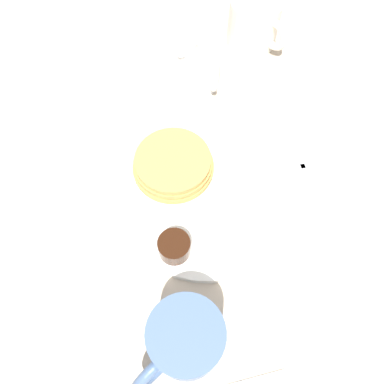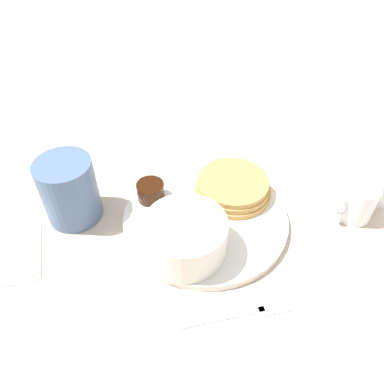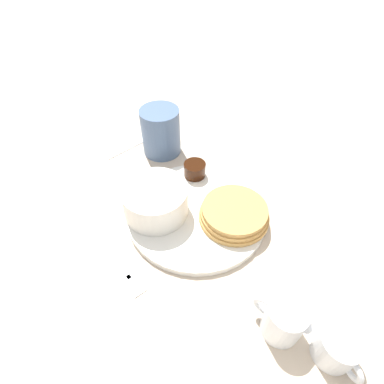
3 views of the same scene
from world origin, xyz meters
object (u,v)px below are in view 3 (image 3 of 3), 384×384
object	(u,v)px
bowl	(156,200)
fork	(123,268)
creamer_pitcher_near	(283,320)
creamer_pitcher_far	(337,348)
plate	(197,212)
coffee_mug	(161,131)

from	to	relation	value
bowl	fork	distance (m)	0.12
creamer_pitcher_near	creamer_pitcher_far	world-z (taller)	creamer_pitcher_near
fork	bowl	bearing A→B (deg)	-145.00
plate	coffee_mug	size ratio (longest dim) A/B	2.41
plate	bowl	bearing A→B (deg)	-30.15
plate	creamer_pitcher_far	bearing A→B (deg)	94.00
coffee_mug	fork	xyz separation A→B (m)	(0.19, 0.23, -0.05)
bowl	creamer_pitcher_near	world-z (taller)	bowl
plate	bowl	size ratio (longest dim) A/B	2.22
fork	creamer_pitcher_near	bearing A→B (deg)	126.10
creamer_pitcher_far	fork	world-z (taller)	creamer_pitcher_far
creamer_pitcher_near	creamer_pitcher_far	bearing A→B (deg)	120.39
plate	creamer_pitcher_near	bearing A→B (deg)	86.39
plate	fork	bearing A→B (deg)	11.26
bowl	fork	world-z (taller)	bowl
bowl	coffee_mug	distance (m)	0.19
creamer_pitcher_far	bowl	bearing A→B (deg)	-75.77
coffee_mug	fork	distance (m)	0.30
plate	coffee_mug	bearing A→B (deg)	-100.70
plate	creamer_pitcher_near	distance (m)	0.23
coffee_mug	fork	size ratio (longest dim) A/B	0.73
creamer_pitcher_far	plate	bearing A→B (deg)	-86.00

